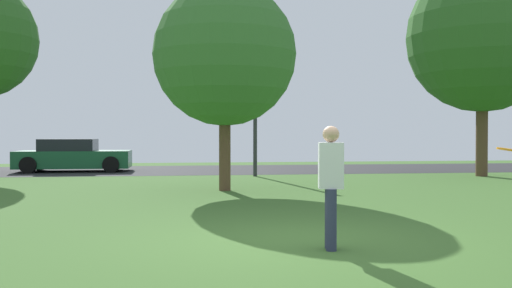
{
  "coord_description": "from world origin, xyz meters",
  "views": [
    {
      "loc": [
        -1.66,
        -7.84,
        1.53
      ],
      "look_at": [
        0.0,
        4.4,
        1.3
      ],
      "focal_mm": 39.71,
      "sensor_mm": 36.0,
      "label": 1
    }
  ],
  "objects_px": {
    "oak_tree_center": "(225,55)",
    "street_lamp_post": "(255,113)",
    "maple_tree_near": "(483,37)",
    "frisbee_disc": "(507,149)",
    "person_thrower": "(331,182)",
    "parked_car_green": "(73,156)"
  },
  "relations": [
    {
      "from": "person_thrower",
      "to": "frisbee_disc",
      "type": "distance_m",
      "value": 2.33
    },
    {
      "from": "oak_tree_center",
      "to": "street_lamp_post",
      "type": "xyz_separation_m",
      "value": [
        1.48,
        4.93,
        -1.38
      ]
    },
    {
      "from": "maple_tree_near",
      "to": "street_lamp_post",
      "type": "relative_size",
      "value": 1.7
    },
    {
      "from": "maple_tree_near",
      "to": "street_lamp_post",
      "type": "xyz_separation_m",
      "value": [
        -8.06,
        1.05,
        -2.71
      ]
    },
    {
      "from": "oak_tree_center",
      "to": "street_lamp_post",
      "type": "distance_m",
      "value": 5.33
    },
    {
      "from": "frisbee_disc",
      "to": "parked_car_green",
      "type": "relative_size",
      "value": 0.08
    },
    {
      "from": "parked_car_green",
      "to": "oak_tree_center",
      "type": "bearing_deg",
      "value": -57.04
    },
    {
      "from": "oak_tree_center",
      "to": "parked_car_green",
      "type": "height_order",
      "value": "oak_tree_center"
    },
    {
      "from": "frisbee_disc",
      "to": "street_lamp_post",
      "type": "relative_size",
      "value": 0.08
    },
    {
      "from": "maple_tree_near",
      "to": "parked_car_green",
      "type": "height_order",
      "value": "maple_tree_near"
    },
    {
      "from": "maple_tree_near",
      "to": "frisbee_disc",
      "type": "xyz_separation_m",
      "value": [
        -6.52,
        -12.14,
        -3.64
      ]
    },
    {
      "from": "maple_tree_near",
      "to": "person_thrower",
      "type": "bearing_deg",
      "value": -126.73
    },
    {
      "from": "frisbee_disc",
      "to": "street_lamp_post",
      "type": "xyz_separation_m",
      "value": [
        -1.55,
        13.19,
        0.93
      ]
    },
    {
      "from": "maple_tree_near",
      "to": "frisbee_disc",
      "type": "height_order",
      "value": "maple_tree_near"
    },
    {
      "from": "person_thrower",
      "to": "parked_car_green",
      "type": "height_order",
      "value": "person_thrower"
    },
    {
      "from": "oak_tree_center",
      "to": "frisbee_disc",
      "type": "bearing_deg",
      "value": -69.88
    },
    {
      "from": "person_thrower",
      "to": "street_lamp_post",
      "type": "bearing_deg",
      "value": 96.32
    },
    {
      "from": "oak_tree_center",
      "to": "maple_tree_near",
      "type": "distance_m",
      "value": 10.39
    },
    {
      "from": "maple_tree_near",
      "to": "frisbee_disc",
      "type": "distance_m",
      "value": 14.25
    },
    {
      "from": "street_lamp_post",
      "to": "person_thrower",
      "type": "bearing_deg",
      "value": -93.19
    },
    {
      "from": "frisbee_disc",
      "to": "street_lamp_post",
      "type": "bearing_deg",
      "value": 96.68
    },
    {
      "from": "street_lamp_post",
      "to": "parked_car_green",
      "type": "bearing_deg",
      "value": 153.35
    }
  ]
}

